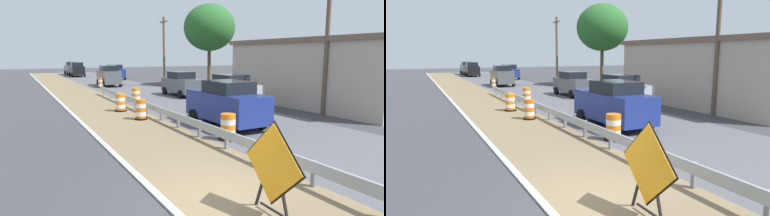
% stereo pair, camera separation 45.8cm
% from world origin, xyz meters
% --- Properties ---
extents(ground_plane, '(160.00, 160.00, 0.00)m').
position_xyz_m(ground_plane, '(0.00, 0.00, 0.00)').
color(ground_plane, '#3D3D3F').
extents(median_dirt_strip, '(3.88, 120.00, 0.01)m').
position_xyz_m(median_dirt_strip, '(0.74, 0.00, 0.00)').
color(median_dirt_strip, '#7F6B4C').
rests_on(median_dirt_strip, ground).
extents(far_lane_asphalt, '(6.72, 120.00, 0.00)m').
position_xyz_m(far_lane_asphalt, '(6.04, 0.00, 0.00)').
color(far_lane_asphalt, '#56565B').
rests_on(far_lane_asphalt, ground).
extents(curb_near_edge, '(0.20, 120.00, 0.11)m').
position_xyz_m(curb_near_edge, '(-1.30, 0.00, 0.00)').
color(curb_near_edge, '#ADADA8').
rests_on(curb_near_edge, ground).
extents(guardrail_median, '(0.18, 42.15, 0.71)m').
position_xyz_m(guardrail_median, '(2.44, 1.46, 0.52)').
color(guardrail_median, '#999EA3').
rests_on(guardrail_median, ground).
extents(warning_sign_diamond, '(0.09, 1.84, 2.07)m').
position_xyz_m(warning_sign_diamond, '(0.48, -1.20, 1.08)').
color(warning_sign_diamond, black).
rests_on(warning_sign_diamond, ground).
extents(traffic_barrel_nearest, '(0.75, 0.75, 1.06)m').
position_xyz_m(traffic_barrel_nearest, '(3.27, 4.52, 0.48)').
color(traffic_barrel_nearest, orange).
rests_on(traffic_barrel_nearest, ground).
extents(traffic_barrel_close, '(0.66, 0.66, 1.06)m').
position_xyz_m(traffic_barrel_close, '(1.65, 10.20, 0.48)').
color(traffic_barrel_close, orange).
rests_on(traffic_barrel_close, ground).
extents(traffic_barrel_mid, '(0.73, 0.73, 1.05)m').
position_xyz_m(traffic_barrel_mid, '(1.45, 13.26, 0.47)').
color(traffic_barrel_mid, orange).
rests_on(traffic_barrel_mid, ground).
extents(traffic_barrel_far, '(0.73, 0.73, 0.99)m').
position_xyz_m(traffic_barrel_far, '(3.62, 16.78, 0.44)').
color(traffic_barrel_far, orange).
rests_on(traffic_barrel_far, ground).
extents(traffic_barrel_farther, '(0.64, 0.64, 1.02)m').
position_xyz_m(traffic_barrel_farther, '(3.76, 28.07, 0.46)').
color(traffic_barrel_farther, orange).
rests_on(traffic_barrel_farther, ground).
extents(car_lead_near_lane, '(2.05, 4.25, 2.15)m').
position_xyz_m(car_lead_near_lane, '(4.76, 52.61, 1.07)').
color(car_lead_near_lane, '#4C5156').
rests_on(car_lead_near_lane, ground).
extents(car_trailing_near_lane, '(2.09, 4.38, 1.98)m').
position_xyz_m(car_trailing_near_lane, '(8.13, 18.36, 0.99)').
color(car_trailing_near_lane, '#4C5156').
rests_on(car_trailing_near_lane, ground).
extents(car_lead_far_lane, '(2.12, 4.64, 2.16)m').
position_xyz_m(car_lead_far_lane, '(4.74, 6.84, 1.08)').
color(car_lead_far_lane, navy).
rests_on(car_lead_far_lane, ground).
extents(car_mid_far_lane, '(2.13, 4.08, 2.12)m').
position_xyz_m(car_mid_far_lane, '(8.12, 11.22, 1.06)').
color(car_mid_far_lane, silver).
rests_on(car_mid_far_lane, ground).
extents(car_trailing_far_lane, '(2.10, 4.45, 2.16)m').
position_xyz_m(car_trailing_far_lane, '(4.70, 47.33, 1.08)').
color(car_trailing_far_lane, black).
rests_on(car_trailing_far_lane, ground).
extents(car_distant_a, '(2.20, 4.41, 1.99)m').
position_xyz_m(car_distant_a, '(8.27, 38.87, 1.00)').
color(car_distant_a, navy).
rests_on(car_distant_a, ground).
extents(car_distant_b, '(2.08, 4.22, 2.20)m').
position_xyz_m(car_distant_b, '(5.00, 29.63, 1.09)').
color(car_distant_b, '#4C5156').
rests_on(car_distant_b, ground).
extents(roadside_shop_near, '(8.39, 13.00, 4.40)m').
position_xyz_m(roadside_shop_near, '(15.29, 9.41, 2.21)').
color(roadside_shop_near, '#AD9E8E').
rests_on(roadside_shop_near, ground).
extents(utility_pole_near, '(0.24, 1.80, 7.52)m').
position_xyz_m(utility_pole_near, '(11.18, 6.65, 3.91)').
color(utility_pole_near, brown).
rests_on(utility_pole_near, ground).
extents(utility_pole_mid, '(0.24, 1.80, 7.22)m').
position_xyz_m(utility_pole_mid, '(10.17, 26.63, 3.76)').
color(utility_pole_mid, brown).
rests_on(utility_pole_mid, ground).
extents(tree_roadside, '(5.44, 5.44, 8.62)m').
position_xyz_m(tree_roadside, '(14.61, 24.79, 6.15)').
color(tree_roadside, '#4C3D2D').
rests_on(tree_roadside, ground).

